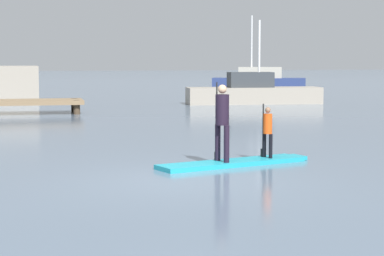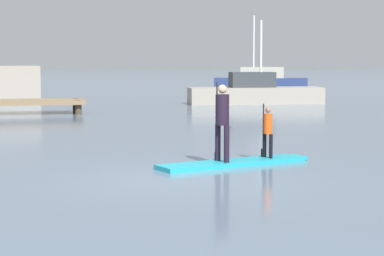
{
  "view_description": "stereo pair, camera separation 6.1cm",
  "coord_description": "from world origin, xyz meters",
  "px_view_note": "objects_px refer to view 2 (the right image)",
  "views": [
    {
      "loc": [
        -2.91,
        -13.52,
        2.35
      ],
      "look_at": [
        0.52,
        1.34,
        0.88
      ],
      "focal_mm": 68.03,
      "sensor_mm": 36.0,
      "label": 1
    },
    {
      "loc": [
        -2.85,
        -13.53,
        2.35
      ],
      "look_at": [
        0.52,
        1.34,
        0.88
      ],
      "focal_mm": 68.03,
      "sensor_mm": 36.0,
      "label": 2
    }
  ],
  "objects_px": {
    "paddleboard_near": "(235,163)",
    "paddler_adult": "(222,118)",
    "fishing_boat_green_midground": "(255,93)",
    "motor_boat_small_navy": "(261,81)",
    "paddler_child_solo": "(268,129)"
  },
  "relations": [
    {
      "from": "paddleboard_near",
      "to": "paddler_child_solo",
      "type": "distance_m",
      "value": 1.13
    },
    {
      "from": "paddleboard_near",
      "to": "paddler_child_solo",
      "type": "height_order",
      "value": "paddler_child_solo"
    },
    {
      "from": "paddler_child_solo",
      "to": "fishing_boat_green_midground",
      "type": "distance_m",
      "value": 20.91
    },
    {
      "from": "paddler_adult",
      "to": "fishing_boat_green_midground",
      "type": "bearing_deg",
      "value": 70.38
    },
    {
      "from": "paddler_adult",
      "to": "paddleboard_near",
      "type": "bearing_deg",
      "value": 16.91
    },
    {
      "from": "fishing_boat_green_midground",
      "to": "motor_boat_small_navy",
      "type": "xyz_separation_m",
      "value": [
        5.78,
        16.56,
        0.07
      ]
    },
    {
      "from": "fishing_boat_green_midground",
      "to": "motor_boat_small_navy",
      "type": "relative_size",
      "value": 0.98
    },
    {
      "from": "paddler_adult",
      "to": "paddler_child_solo",
      "type": "relative_size",
      "value": 1.42
    },
    {
      "from": "paddler_child_solo",
      "to": "paddleboard_near",
      "type": "bearing_deg",
      "value": -161.34
    },
    {
      "from": "paddler_child_solo",
      "to": "fishing_boat_green_midground",
      "type": "bearing_deg",
      "value": 73.04
    },
    {
      "from": "paddler_adult",
      "to": "motor_boat_small_navy",
      "type": "height_order",
      "value": "motor_boat_small_navy"
    },
    {
      "from": "paddler_adult",
      "to": "motor_boat_small_navy",
      "type": "distance_m",
      "value": 39.19
    },
    {
      "from": "paddler_child_solo",
      "to": "fishing_boat_green_midground",
      "type": "xyz_separation_m",
      "value": [
        6.1,
        20.0,
        -0.18
      ]
    },
    {
      "from": "paddleboard_near",
      "to": "paddler_child_solo",
      "type": "xyz_separation_m",
      "value": [
        0.84,
        0.28,
        0.7
      ]
    },
    {
      "from": "paddleboard_near",
      "to": "paddler_adult",
      "type": "height_order",
      "value": "paddler_adult"
    }
  ]
}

